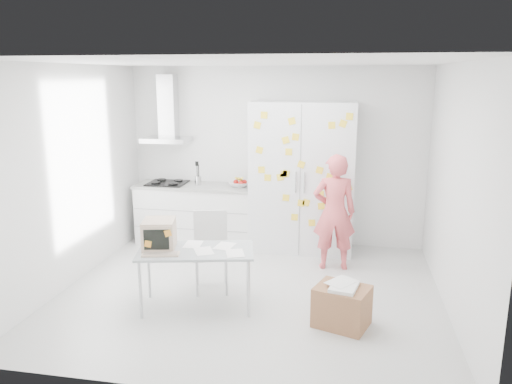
% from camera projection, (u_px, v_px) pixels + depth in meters
% --- Properties ---
extents(floor, '(4.50, 4.00, 0.02)m').
position_uv_depth(floor, '(250.00, 293.00, 6.03)').
color(floor, silver).
rests_on(floor, ground).
extents(walls, '(4.52, 4.01, 2.70)m').
position_uv_depth(walls, '(261.00, 172.00, 6.41)').
color(walls, white).
rests_on(walls, ground).
extents(ceiling, '(4.50, 4.00, 0.02)m').
position_uv_depth(ceiling, '(249.00, 62.00, 5.41)').
color(ceiling, white).
rests_on(ceiling, walls).
extents(counter_run, '(1.84, 0.63, 1.28)m').
position_uv_depth(counter_run, '(196.00, 213.00, 7.76)').
color(counter_run, white).
rests_on(counter_run, ground).
extents(range_hood, '(0.70, 0.48, 1.01)m').
position_uv_depth(range_hood, '(168.00, 116.00, 7.64)').
color(range_hood, silver).
rests_on(range_hood, walls).
extents(tall_cabinet, '(1.50, 0.68, 2.20)m').
position_uv_depth(tall_cabinet, '(302.00, 178.00, 7.30)').
color(tall_cabinet, silver).
rests_on(tall_cabinet, ground).
extents(person, '(0.62, 0.45, 1.57)m').
position_uv_depth(person, '(334.00, 212.00, 6.64)').
color(person, '#E6595E').
rests_on(person, ground).
extents(desk, '(1.37, 0.89, 1.01)m').
position_uv_depth(desk, '(173.00, 242.00, 5.51)').
color(desk, '#A6AEB0').
rests_on(desk, ground).
extents(chair, '(0.54, 0.54, 0.96)m').
position_uv_depth(chair, '(211.00, 246.00, 6.05)').
color(chair, silver).
rests_on(chair, ground).
extents(cardboard_box, '(0.64, 0.57, 0.47)m').
position_uv_depth(cardboard_box, '(342.00, 306.00, 5.19)').
color(cardboard_box, '#976541').
rests_on(cardboard_box, ground).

